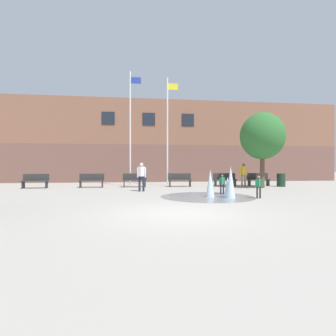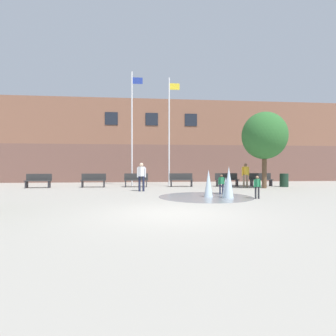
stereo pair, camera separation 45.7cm
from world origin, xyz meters
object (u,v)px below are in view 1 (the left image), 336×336
(park_bench_near_trashcan, at_px, (225,179))
(child_running, at_px, (222,183))
(park_bench_far_right, at_px, (258,179))
(adult_near_bench, at_px, (142,175))
(child_with_pink_shirt, at_px, (259,185))
(street_tree_near_building, at_px, (262,136))
(park_bench_left_of_flagpoles, at_px, (92,180))
(park_bench_center, at_px, (180,180))
(adult_watching, at_px, (244,173))
(flagpole_right, at_px, (168,128))
(park_bench_under_left_flagpole, at_px, (135,180))
(flagpole_left, at_px, (131,125))
(trash_can, at_px, (281,180))
(park_bench_far_left, at_px, (35,181))

(park_bench_near_trashcan, relative_size, child_running, 1.62)
(park_bench_far_right, height_order, adult_near_bench, adult_near_bench)
(child_with_pink_shirt, relative_size, street_tree_near_building, 0.20)
(park_bench_left_of_flagpoles, xyz_separation_m, park_bench_far_right, (11.53, -0.10, 0.00))
(park_bench_center, relative_size, adult_watching, 1.01)
(adult_near_bench, bearing_deg, child_with_pink_shirt, -84.59)
(park_bench_near_trashcan, distance_m, adult_watching, 1.44)
(park_bench_left_of_flagpoles, bearing_deg, flagpole_right, 8.70)
(child_with_pink_shirt, bearing_deg, park_bench_far_right, -155.02)
(park_bench_left_of_flagpoles, bearing_deg, park_bench_under_left_flagpole, 0.27)
(flagpole_right, bearing_deg, park_bench_far_right, -7.94)
(child_with_pink_shirt, bearing_deg, adult_watching, -146.39)
(flagpole_left, bearing_deg, park_bench_near_trashcan, -7.77)
(park_bench_near_trashcan, height_order, trash_can, park_bench_near_trashcan)
(adult_near_bench, bearing_deg, trash_can, -33.75)
(park_bench_far_right, height_order, street_tree_near_building, street_tree_near_building)
(flagpole_right, distance_m, trash_can, 8.63)
(park_bench_center, bearing_deg, child_running, -76.06)
(park_bench_under_left_flagpole, distance_m, flagpole_left, 3.88)
(park_bench_center, height_order, flagpole_left, flagpole_left)
(park_bench_center, xyz_separation_m, flagpole_right, (-0.72, 0.81, 3.62))
(park_bench_under_left_flagpole, xyz_separation_m, flagpole_left, (-0.28, 0.78, 3.79))
(park_bench_near_trashcan, height_order, flagpole_left, flagpole_left)
(adult_near_bench, height_order, street_tree_near_building, street_tree_near_building)
(park_bench_far_left, height_order, adult_watching, adult_watching)
(adult_near_bench, bearing_deg, flagpole_right, 16.28)
(adult_watching, bearing_deg, child_with_pink_shirt, -45.09)
(park_bench_left_of_flagpoles, bearing_deg, park_bench_far_right, -0.49)
(park_bench_far_left, relative_size, adult_near_bench, 1.01)
(park_bench_under_left_flagpole, xyz_separation_m, adult_near_bench, (0.37, -3.13, 0.45))
(park_bench_left_of_flagpoles, height_order, trash_can, park_bench_left_of_flagpoles)
(flagpole_left, bearing_deg, park_bench_left_of_flagpoles, -162.70)
(park_bench_left_of_flagpoles, distance_m, trash_can, 12.84)
(park_bench_far_left, xyz_separation_m, street_tree_near_building, (14.42, -1.61, 2.86))
(child_running, bearing_deg, park_bench_left_of_flagpoles, -63.13)
(park_bench_far_left, bearing_deg, adult_watching, -3.95)
(child_with_pink_shirt, height_order, adult_near_bench, adult_near_bench)
(park_bench_left_of_flagpoles, distance_m, park_bench_under_left_flagpole, 2.81)
(park_bench_left_of_flagpoles, xyz_separation_m, child_running, (7.15, -5.09, 0.10))
(adult_watching, bearing_deg, adult_near_bench, -100.98)
(park_bench_left_of_flagpoles, relative_size, park_bench_under_left_flagpole, 1.00)
(park_bench_far_left, relative_size, flagpole_left, 0.20)
(flagpole_left, bearing_deg, park_bench_far_left, -170.90)
(flagpole_left, xyz_separation_m, flagpole_right, (2.63, 0.00, -0.17))
(park_bench_left_of_flagpoles, height_order, park_bench_near_trashcan, same)
(child_running, xyz_separation_m, flagpole_left, (-4.61, 5.88, 3.69))
(adult_watching, bearing_deg, park_bench_left_of_flagpoles, -123.73)
(child_with_pink_shirt, height_order, adult_watching, adult_watching)
(park_bench_left_of_flagpoles, height_order, flagpole_left, flagpole_left)
(park_bench_far_left, distance_m, flagpole_right, 9.39)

